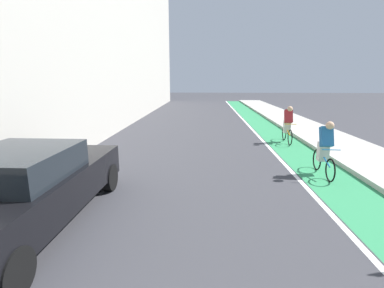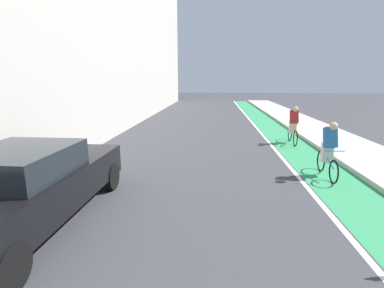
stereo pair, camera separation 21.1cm
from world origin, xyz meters
name	(u,v)px [view 1 (the left image)]	position (x,y,z in m)	size (l,w,h in m)	color
ground_plane	(205,138)	(0.00, 17.90, 0.00)	(96.36, 96.36, 0.00)	#38383D
bike_lane_paint	(271,131)	(3.51, 19.90, 0.00)	(1.60, 43.80, 0.00)	#2D8451
lane_divider_stripe	(254,131)	(2.61, 19.90, 0.00)	(0.12, 43.80, 0.00)	white
sidewalk_right	(311,131)	(5.61, 19.90, 0.07)	(2.60, 43.80, 0.14)	#A8A59E
building_facade_left	(85,9)	(-6.11, 19.88, 6.17)	(4.15, 43.80, 12.34)	#B2ADA3
parked_sedan_black	(28,187)	(-3.26, 9.54, 0.79)	(1.99, 4.70, 1.53)	black
cyclist_trailing	(325,147)	(3.40, 12.79, 0.85)	(0.48, 1.70, 1.60)	black
cyclist_far	(288,124)	(3.58, 17.18, 0.81)	(0.48, 1.73, 1.62)	black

